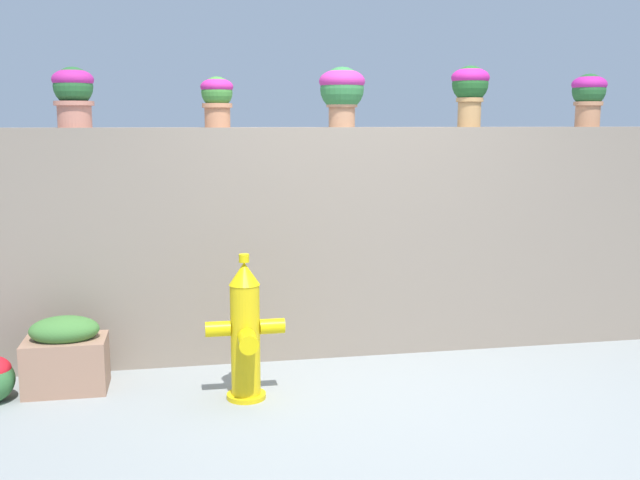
{
  "coord_description": "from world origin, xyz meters",
  "views": [
    {
      "loc": [
        -1.21,
        -4.14,
        1.73
      ],
      "look_at": [
        -0.25,
        0.93,
        0.9
      ],
      "focal_mm": 41.3,
      "sensor_mm": 36.0,
      "label": 1
    }
  ],
  "objects_px": {
    "potted_plant_1": "(73,92)",
    "planter_box": "(66,355)",
    "potted_plant_3": "(342,90)",
    "potted_plant_4": "(470,87)",
    "potted_plant_5": "(589,94)",
    "potted_plant_2": "(217,97)",
    "fire_hydrant": "(245,333)"
  },
  "relations": [
    {
      "from": "potted_plant_1",
      "to": "potted_plant_4",
      "type": "relative_size",
      "value": 0.9
    },
    {
      "from": "potted_plant_1",
      "to": "potted_plant_2",
      "type": "bearing_deg",
      "value": -2.85
    },
    {
      "from": "potted_plant_3",
      "to": "potted_plant_1",
      "type": "bearing_deg",
      "value": -179.38
    },
    {
      "from": "potted_plant_3",
      "to": "potted_plant_4",
      "type": "bearing_deg",
      "value": -2.02
    },
    {
      "from": "potted_plant_2",
      "to": "fire_hydrant",
      "type": "bearing_deg",
      "value": -82.59
    },
    {
      "from": "fire_hydrant",
      "to": "planter_box",
      "type": "relative_size",
      "value": 1.79
    },
    {
      "from": "potted_plant_1",
      "to": "potted_plant_3",
      "type": "relative_size",
      "value": 0.94
    },
    {
      "from": "potted_plant_3",
      "to": "planter_box",
      "type": "xyz_separation_m",
      "value": [
        -1.93,
        -0.51,
        -1.72
      ]
    },
    {
      "from": "potted_plant_1",
      "to": "planter_box",
      "type": "xyz_separation_m",
      "value": [
        -0.07,
        -0.49,
        -1.69
      ]
    },
    {
      "from": "potted_plant_4",
      "to": "potted_plant_5",
      "type": "bearing_deg",
      "value": 2.19
    },
    {
      "from": "potted_plant_4",
      "to": "potted_plant_5",
      "type": "relative_size",
      "value": 1.11
    },
    {
      "from": "potted_plant_1",
      "to": "fire_hydrant",
      "type": "height_order",
      "value": "potted_plant_1"
    },
    {
      "from": "potted_plant_4",
      "to": "planter_box",
      "type": "xyz_separation_m",
      "value": [
        -2.9,
        -0.47,
        -1.74
      ]
    },
    {
      "from": "potted_plant_1",
      "to": "potted_plant_3",
      "type": "xyz_separation_m",
      "value": [
        1.86,
        0.02,
        0.03
      ]
    },
    {
      "from": "potted_plant_4",
      "to": "potted_plant_5",
      "type": "xyz_separation_m",
      "value": [
        0.99,
        0.04,
        -0.04
      ]
    },
    {
      "from": "fire_hydrant",
      "to": "planter_box",
      "type": "xyz_separation_m",
      "value": [
        -1.13,
        0.36,
        -0.19
      ]
    },
    {
      "from": "potted_plant_1",
      "to": "potted_plant_5",
      "type": "distance_m",
      "value": 3.82
    },
    {
      "from": "potted_plant_2",
      "to": "potted_plant_5",
      "type": "xyz_separation_m",
      "value": [
        2.86,
        0.07,
        0.04
      ]
    },
    {
      "from": "potted_plant_1",
      "to": "potted_plant_2",
      "type": "relative_size",
      "value": 1.16
    },
    {
      "from": "potted_plant_1",
      "to": "potted_plant_3",
      "type": "distance_m",
      "value": 1.86
    },
    {
      "from": "potted_plant_2",
      "to": "potted_plant_5",
      "type": "bearing_deg",
      "value": 1.44
    },
    {
      "from": "potted_plant_5",
      "to": "potted_plant_1",
      "type": "bearing_deg",
      "value": -179.64
    },
    {
      "from": "potted_plant_3",
      "to": "potted_plant_4",
      "type": "xyz_separation_m",
      "value": [
        0.97,
        -0.03,
        0.02
      ]
    },
    {
      "from": "potted_plant_2",
      "to": "planter_box",
      "type": "distance_m",
      "value": 2.0
    },
    {
      "from": "fire_hydrant",
      "to": "potted_plant_3",
      "type": "bearing_deg",
      "value": 47.47
    },
    {
      "from": "potted_plant_1",
      "to": "potted_plant_2",
      "type": "height_order",
      "value": "potted_plant_1"
    },
    {
      "from": "potted_plant_1",
      "to": "fire_hydrant",
      "type": "bearing_deg",
      "value": -38.59
    },
    {
      "from": "potted_plant_3",
      "to": "potted_plant_5",
      "type": "relative_size",
      "value": 1.07
    },
    {
      "from": "potted_plant_3",
      "to": "fire_hydrant",
      "type": "relative_size",
      "value": 0.47
    },
    {
      "from": "potted_plant_1",
      "to": "planter_box",
      "type": "relative_size",
      "value": 0.78
    },
    {
      "from": "potted_plant_2",
      "to": "planter_box",
      "type": "bearing_deg",
      "value": -156.81
    },
    {
      "from": "potted_plant_4",
      "to": "planter_box",
      "type": "height_order",
      "value": "potted_plant_4"
    }
  ]
}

